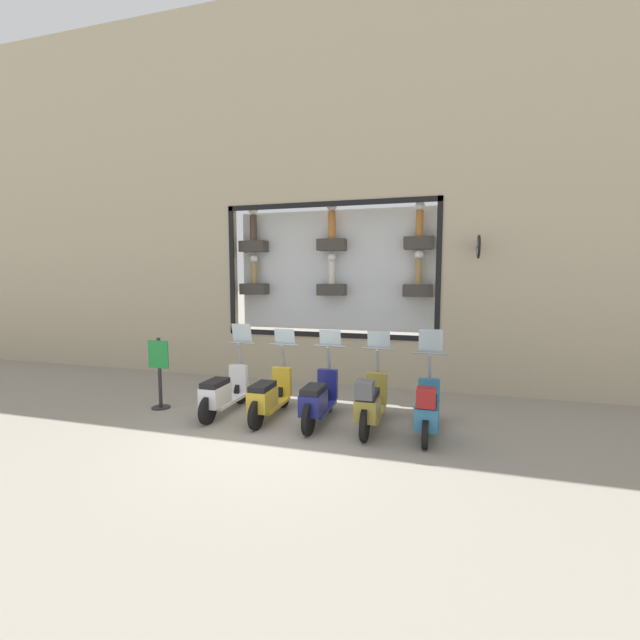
% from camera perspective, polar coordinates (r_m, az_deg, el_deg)
% --- Properties ---
extents(ground_plane, '(120.00, 120.00, 0.00)m').
position_cam_1_polar(ground_plane, '(7.47, -6.09, -14.65)').
color(ground_plane, gray).
extents(building_facade, '(1.17, 36.00, 9.22)m').
position_cam_1_polar(building_facade, '(10.61, 1.42, 17.15)').
color(building_facade, tan).
rests_on(building_facade, ground_plane).
extents(scooter_teal_0, '(1.79, 0.61, 1.67)m').
position_cam_1_polar(scooter_teal_0, '(7.31, 14.08, -11.46)').
color(scooter_teal_0, black).
rests_on(scooter_teal_0, ground_plane).
extents(scooter_olive_1, '(1.81, 0.60, 1.60)m').
position_cam_1_polar(scooter_olive_1, '(7.40, 6.69, -10.92)').
color(scooter_olive_1, black).
rests_on(scooter_olive_1, ground_plane).
extents(scooter_navy_2, '(1.81, 0.60, 1.59)m').
position_cam_1_polar(scooter_navy_2, '(7.67, -0.27, -10.56)').
color(scooter_navy_2, black).
rests_on(scooter_navy_2, ground_plane).
extents(scooter_yellow_3, '(1.80, 0.60, 1.57)m').
position_cam_1_polar(scooter_yellow_3, '(7.98, -6.83, -10.03)').
color(scooter_yellow_3, black).
rests_on(scooter_yellow_3, ground_plane).
extents(scooter_white_4, '(1.80, 0.60, 1.65)m').
position_cam_1_polar(scooter_white_4, '(8.39, -12.80, -9.36)').
color(scooter_white_4, black).
rests_on(scooter_white_4, ground_plane).
extents(shop_sign_post, '(0.36, 0.45, 1.41)m').
position_cam_1_polar(shop_sign_post, '(9.06, -20.64, -6.43)').
color(shop_sign_post, '#232326').
rests_on(shop_sign_post, ground_plane).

